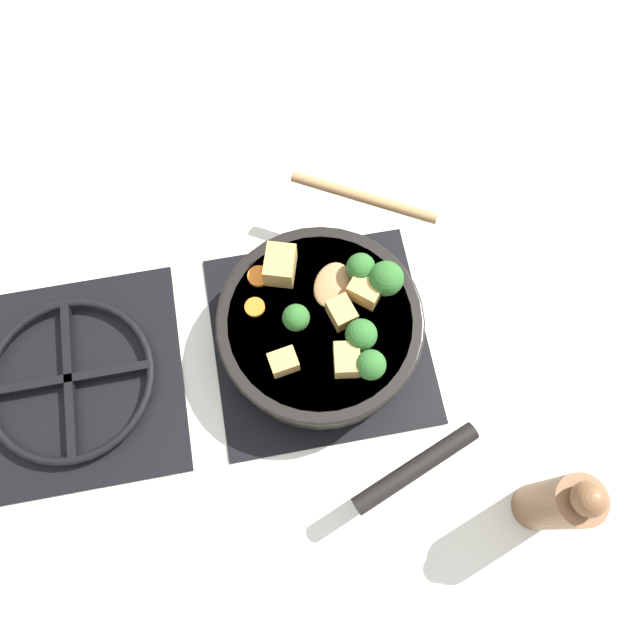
% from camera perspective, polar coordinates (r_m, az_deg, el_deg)
% --- Properties ---
extents(ground_plane, '(2.40, 2.40, 0.00)m').
position_cam_1_polar(ground_plane, '(0.92, -0.00, -1.79)').
color(ground_plane, silver).
extents(front_burner_grate, '(0.31, 0.31, 0.03)m').
position_cam_1_polar(front_burner_grate, '(0.91, -0.00, -1.56)').
color(front_burner_grate, black).
rests_on(front_burner_grate, ground_plane).
extents(rear_burner_grate, '(0.31, 0.31, 0.03)m').
position_cam_1_polar(rear_burner_grate, '(0.96, -21.77, -5.14)').
color(rear_burner_grate, black).
rests_on(rear_burner_grate, ground_plane).
extents(skillet_pan, '(0.40, 0.31, 0.06)m').
position_cam_1_polar(skillet_pan, '(0.86, 0.10, -0.73)').
color(skillet_pan, black).
rests_on(skillet_pan, front_burner_grate).
extents(wooden_spoon, '(0.23, 0.21, 0.02)m').
position_cam_1_polar(wooden_spoon, '(0.88, 2.75, 7.70)').
color(wooden_spoon, '#A87A4C').
rests_on(wooden_spoon, skillet_pan).
extents(tofu_cube_center_large, '(0.06, 0.05, 0.04)m').
position_cam_1_polar(tofu_cube_center_large, '(0.85, -3.66, 5.04)').
color(tofu_cube_center_large, tan).
rests_on(tofu_cube_center_large, skillet_pan).
extents(tofu_cube_near_handle, '(0.03, 0.04, 0.03)m').
position_cam_1_polar(tofu_cube_near_handle, '(0.81, -3.36, -3.85)').
color(tofu_cube_near_handle, tan).
rests_on(tofu_cube_near_handle, skillet_pan).
extents(tofu_cube_east_chunk, '(0.05, 0.04, 0.03)m').
position_cam_1_polar(tofu_cube_east_chunk, '(0.80, 2.47, -3.65)').
color(tofu_cube_east_chunk, tan).
rests_on(tofu_cube_east_chunk, skillet_pan).
extents(tofu_cube_west_chunk, '(0.04, 0.04, 0.03)m').
position_cam_1_polar(tofu_cube_west_chunk, '(0.83, 1.98, 0.75)').
color(tofu_cube_west_chunk, tan).
rests_on(tofu_cube_west_chunk, skillet_pan).
extents(tofu_cube_back_piece, '(0.05, 0.05, 0.03)m').
position_cam_1_polar(tofu_cube_back_piece, '(0.84, 4.16, 2.76)').
color(tofu_cube_back_piece, tan).
rests_on(tofu_cube_back_piece, skillet_pan).
extents(broccoli_floret_near_spoon, '(0.04, 0.04, 0.05)m').
position_cam_1_polar(broccoli_floret_near_spoon, '(0.79, 4.67, -4.12)').
color(broccoli_floret_near_spoon, '#709956').
rests_on(broccoli_floret_near_spoon, skillet_pan).
extents(broccoli_floret_center_top, '(0.04, 0.04, 0.04)m').
position_cam_1_polar(broccoli_floret_center_top, '(0.81, -2.24, 0.40)').
color(broccoli_floret_center_top, '#709956').
rests_on(broccoli_floret_center_top, skillet_pan).
extents(broccoli_floret_east_rim, '(0.04, 0.04, 0.05)m').
position_cam_1_polar(broccoli_floret_east_rim, '(0.84, 3.74, 4.80)').
color(broccoli_floret_east_rim, '#709956').
rests_on(broccoli_floret_east_rim, skillet_pan).
extents(broccoli_floret_west_rim, '(0.05, 0.05, 0.05)m').
position_cam_1_polar(broccoli_floret_west_rim, '(0.83, 6.05, 3.79)').
color(broccoli_floret_west_rim, '#709956').
rests_on(broccoli_floret_west_rim, skillet_pan).
extents(broccoli_floret_north_edge, '(0.04, 0.04, 0.05)m').
position_cam_1_polar(broccoli_floret_north_edge, '(0.80, 3.78, -1.36)').
color(broccoli_floret_north_edge, '#709956').
rests_on(broccoli_floret_north_edge, skillet_pan).
extents(carrot_slice_orange_thin, '(0.03, 0.03, 0.01)m').
position_cam_1_polar(carrot_slice_orange_thin, '(0.86, -5.64, 4.02)').
color(carrot_slice_orange_thin, orange).
rests_on(carrot_slice_orange_thin, skillet_pan).
extents(carrot_slice_near_center, '(0.03, 0.03, 0.01)m').
position_cam_1_polar(carrot_slice_near_center, '(0.85, -5.98, 1.18)').
color(carrot_slice_near_center, orange).
rests_on(carrot_slice_near_center, skillet_pan).
extents(pepper_mill, '(0.06, 0.06, 0.20)m').
position_cam_1_polar(pepper_mill, '(0.84, 20.95, -15.39)').
color(pepper_mill, brown).
rests_on(pepper_mill, ground_plane).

